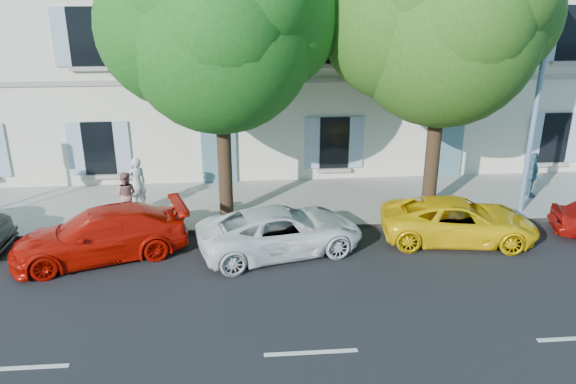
{
  "coord_description": "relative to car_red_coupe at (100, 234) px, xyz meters",
  "views": [
    {
      "loc": [
        -1.33,
        -13.85,
        7.37
      ],
      "look_at": [
        0.02,
        2.0,
        1.4
      ],
      "focal_mm": 35.0,
      "sensor_mm": 36.0,
      "label": 1
    }
  ],
  "objects": [
    {
      "name": "ground",
      "position": [
        5.39,
        -0.91,
        -0.7
      ],
      "size": [
        90.0,
        90.0,
        0.0
      ],
      "primitive_type": "plane",
      "color": "black"
    },
    {
      "name": "sidewalk",
      "position": [
        5.39,
        3.54,
        -0.63
      ],
      "size": [
        36.0,
        4.5,
        0.15
      ],
      "primitive_type": "cube",
      "color": "#A09E96",
      "rests_on": "ground"
    },
    {
      "name": "kerb",
      "position": [
        5.39,
        1.37,
        -0.62
      ],
      "size": [
        36.0,
        0.16,
        0.16
      ],
      "primitive_type": "cube",
      "color": "#9E998E",
      "rests_on": "ground"
    },
    {
      "name": "building",
      "position": [
        5.39,
        9.29,
        5.3
      ],
      "size": [
        28.0,
        7.0,
        12.0
      ],
      "primitive_type": "cube",
      "color": "silver",
      "rests_on": "ground"
    },
    {
      "name": "car_red_coupe",
      "position": [
        0.0,
        0.0,
        0.0
      ],
      "size": [
        5.2,
        3.3,
        1.4
      ],
      "primitive_type": "imported",
      "rotation": [
        0.0,
        0.0,
        5.01
      ],
      "color": "#BF1005",
      "rests_on": "ground"
    },
    {
      "name": "car_white_coupe",
      "position": [
        5.1,
        -0.08,
        -0.04
      ],
      "size": [
        5.14,
        3.27,
        1.32
      ],
      "primitive_type": "imported",
      "rotation": [
        0.0,
        0.0,
        1.81
      ],
      "color": "white",
      "rests_on": "ground"
    },
    {
      "name": "car_yellow_supercar",
      "position": [
        10.49,
        0.24,
        -0.06
      ],
      "size": [
        4.86,
        2.74,
        1.28
      ],
      "primitive_type": "imported",
      "rotation": [
        0.0,
        0.0,
        1.43
      ],
      "color": "yellow",
      "rests_on": "ground"
    },
    {
      "name": "tree_left",
      "position": [
        3.5,
        2.37,
        5.13
      ],
      "size": [
        5.69,
        5.69,
        8.82
      ],
      "color": "#3A2819",
      "rests_on": "sidewalk"
    },
    {
      "name": "tree_right",
      "position": [
        10.33,
        2.54,
        5.21
      ],
      "size": [
        5.83,
        5.83,
        8.99
      ],
      "color": "#3A2819",
      "rests_on": "sidewalk"
    },
    {
      "name": "street_lamp",
      "position": [
        13.31,
        1.77,
        4.39
      ],
      "size": [
        0.3,
        1.85,
        8.72
      ],
      "color": "#7293BF",
      "rests_on": "sidewalk"
    },
    {
      "name": "pedestrian_a",
      "position": [
        0.53,
        3.17,
        0.36
      ],
      "size": [
        0.79,
        0.75,
        1.83
      ],
      "primitive_type": "imported",
      "rotation": [
        0.0,
        0.0,
        3.78
      ],
      "color": "silver",
      "rests_on": "sidewalk"
    },
    {
      "name": "pedestrian_b",
      "position": [
        0.27,
        2.52,
        0.23
      ],
      "size": [
        0.81,
        0.66,
        1.56
      ],
      "primitive_type": "imported",
      "rotation": [
        0.0,
        0.0,
        3.05
      ],
      "color": "#A96D6C",
      "rests_on": "sidewalk"
    },
    {
      "name": "pedestrian_c",
      "position": [
        14.27,
        3.24,
        0.26
      ],
      "size": [
        0.45,
        0.97,
        1.63
      ],
      "primitive_type": "imported",
      "rotation": [
        0.0,
        0.0,
        1.51
      ],
      "color": "teal",
      "rests_on": "sidewalk"
    }
  ]
}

